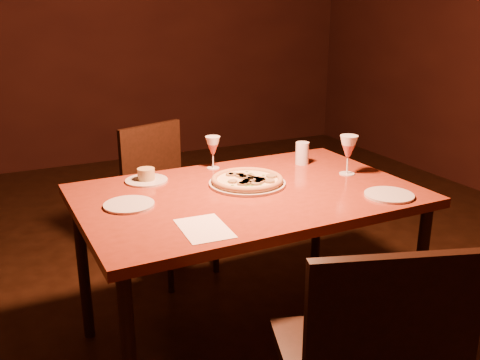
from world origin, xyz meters
name	(u,v)px	position (x,y,z in m)	size (l,w,h in m)	color
floor	(216,359)	(0.00, 0.00, 0.00)	(7.00, 7.00, 0.00)	black
back_wall	(64,10)	(0.00, 3.50, 1.50)	(6.00, 0.04, 3.00)	#341510
dining_table	(247,206)	(0.18, 0.05, 0.70)	(1.45, 0.94, 0.77)	maroon
chair_far	(166,192)	(0.10, 0.95, 0.50)	(0.54, 0.54, 0.88)	black
pizza_plate	(247,180)	(0.22, 0.13, 0.79)	(0.35, 0.35, 0.04)	silver
ramekin_saucer	(146,177)	(-0.17, 0.37, 0.79)	(0.19, 0.19, 0.06)	silver
wine_glass_far	(213,153)	(0.18, 0.43, 0.85)	(0.07, 0.07, 0.16)	#A64D45
wine_glass_right	(348,155)	(0.72, 0.06, 0.87)	(0.09, 0.09, 0.19)	#A64D45
water_tumbler	(302,153)	(0.62, 0.30, 0.83)	(0.07, 0.07, 0.11)	silver
side_plate_left	(129,205)	(-0.33, 0.10, 0.78)	(0.20, 0.20, 0.01)	silver
side_plate_near	(389,195)	(0.69, -0.27, 0.78)	(0.21, 0.21, 0.01)	silver
menu_card	(204,228)	(-0.14, -0.25, 0.77)	(0.17, 0.24, 0.00)	white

